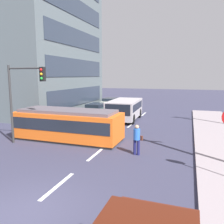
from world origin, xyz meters
TOP-DOWN VIEW (x-y plane):
  - ground_plane at (0.00, 10.00)m, footprint 120.00×120.00m
  - lane_stripe_1 at (0.00, 2.00)m, footprint 0.16×2.40m
  - lane_stripe_2 at (0.00, 6.00)m, footprint 0.16×2.40m
  - lane_stripe_3 at (0.00, 14.08)m, footprint 0.16×2.40m
  - lane_stripe_4 at (0.00, 20.08)m, footprint 0.16×2.40m
  - corner_building at (-14.91, 18.65)m, footprint 15.34×15.05m
  - streetcar_tram at (-2.88, 8.08)m, footprint 7.23×2.65m
  - city_bus at (-1.13, 16.07)m, footprint 2.69×5.51m
  - pedestrian_crossing at (2.16, 6.55)m, footprint 0.51×0.36m
  - parked_sedan_mid at (-5.63, 12.04)m, footprint 1.98×4.24m
  - parked_sedan_far at (-5.08, 18.56)m, footprint 2.07×4.52m
  - parked_sedan_furthest at (-5.66, 25.18)m, footprint 2.05×4.06m
  - traffic_light_mast at (-4.85, 6.30)m, footprint 2.63×0.33m

SIDE VIEW (x-z plane):
  - ground_plane at x=0.00m, z-range 0.00..0.00m
  - lane_stripe_1 at x=0.00m, z-range 0.00..0.01m
  - lane_stripe_2 at x=0.00m, z-range 0.00..0.01m
  - lane_stripe_3 at x=0.00m, z-range 0.00..0.01m
  - lane_stripe_4 at x=0.00m, z-range 0.00..0.01m
  - parked_sedan_furthest at x=-5.66m, z-range 0.03..1.22m
  - parked_sedan_mid at x=-5.63m, z-range 0.03..1.22m
  - parked_sedan_far at x=-5.08m, z-range 0.03..1.22m
  - pedestrian_crossing at x=2.16m, z-range 0.11..1.78m
  - streetcar_tram at x=-2.88m, z-range 0.04..2.10m
  - city_bus at x=-1.13m, z-range 0.14..2.07m
  - traffic_light_mast at x=-4.85m, z-range 0.98..5.90m
  - corner_building at x=-14.91m, z-range 0.00..16.00m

